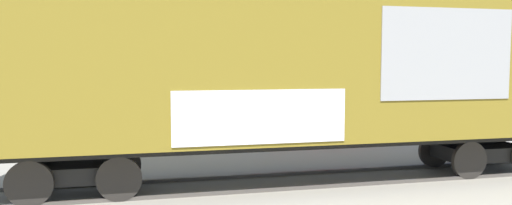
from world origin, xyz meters
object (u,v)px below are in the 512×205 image
freight_car (300,62)px  parked_car_blue (440,116)px  parked_car_tan (146,120)px  parked_car_red (307,117)px  flagpole (428,8)px

freight_car → parked_car_blue: freight_car is taller
parked_car_tan → freight_car: bearing=-57.8°
freight_car → parked_car_blue: 9.32m
freight_car → parked_car_tan: size_ratio=3.45×
parked_car_red → flagpole: bearing=36.5°
parked_car_tan → parked_car_red: (5.81, 0.47, -0.08)m
parked_car_red → parked_car_blue: (5.02, -0.70, 0.01)m
parked_car_red → parked_car_blue: size_ratio=1.09×
parked_car_tan → parked_car_blue: size_ratio=1.03×
flagpole → parked_car_red: (-8.42, -6.23, -4.86)m
freight_car → parked_car_red: bearing=71.6°
parked_car_blue → parked_car_red: bearing=172.1°
parked_car_tan → parked_car_blue: parked_car_tan is taller
freight_car → parked_car_blue: (7.13, 5.65, -2.02)m
freight_car → parked_car_tan: 7.21m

